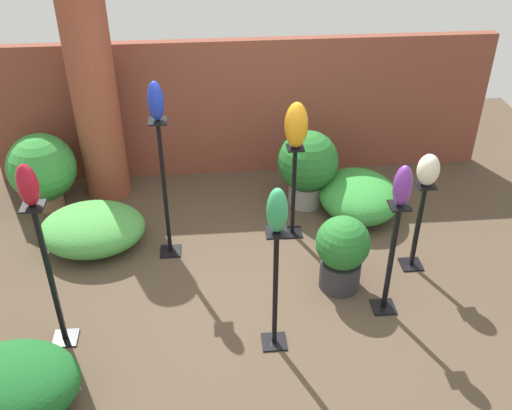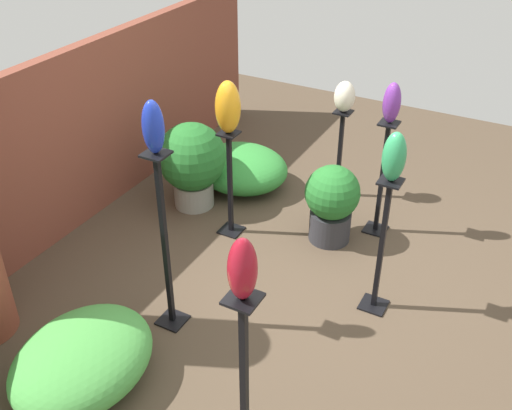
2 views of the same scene
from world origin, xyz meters
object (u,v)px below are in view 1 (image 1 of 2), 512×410
at_px(pedestal_violet, 390,264).
at_px(art_vase_violet, 403,186).
at_px(pedestal_ivory, 417,230).
at_px(brick_pillar, 95,101).
at_px(pedestal_cobalt, 165,196).
at_px(art_vase_ivory, 428,170).
at_px(potted_plant_front_right, 342,251).
at_px(art_vase_cobalt, 156,101).
at_px(potted_plant_back_center, 42,169).
at_px(art_vase_ruby, 28,185).
at_px(art_vase_jade, 277,210).
at_px(pedestal_jade, 275,295).
at_px(potted_plant_near_pillar, 307,165).
at_px(art_vase_amber, 296,125).
at_px(pedestal_ruby, 52,283).
at_px(pedestal_amber, 293,196).

height_order(pedestal_violet, art_vase_violet, art_vase_violet).
bearing_deg(pedestal_ivory, brick_pillar, 152.41).
distance_m(pedestal_ivory, art_vase_violet, 1.09).
height_order(pedestal_ivory, pedestal_cobalt, pedestal_cobalt).
height_order(art_vase_ivory, potted_plant_front_right, art_vase_ivory).
bearing_deg(art_vase_cobalt, potted_plant_front_right, -22.07).
distance_m(potted_plant_front_right, potted_plant_back_center, 3.28).
xyz_separation_m(pedestal_cobalt, art_vase_ruby, (-0.82, -1.09, 0.83)).
bearing_deg(pedestal_ivory, art_vase_jade, -148.26).
distance_m(brick_pillar, art_vase_jade, 2.93).
xyz_separation_m(pedestal_ivory, art_vase_ruby, (-3.11, -0.68, 1.07)).
height_order(pedestal_ivory, art_vase_cobalt, art_vase_cobalt).
distance_m(pedestal_jade, art_vase_violet, 1.28).
bearing_deg(art_vase_violet, pedestal_jade, -162.06).
distance_m(brick_pillar, potted_plant_near_pillar, 2.30).
bearing_deg(potted_plant_back_center, art_vase_ruby, -75.65).
relative_size(art_vase_amber, potted_plant_back_center, 0.53).
bearing_deg(art_vase_amber, pedestal_violet, -60.99).
xyz_separation_m(brick_pillar, pedestal_cobalt, (0.72, -1.17, -0.46)).
bearing_deg(art_vase_jade, potted_plant_front_right, 44.15).
bearing_deg(pedestal_violet, pedestal_ruby, -177.15).
xyz_separation_m(art_vase_jade, potted_plant_back_center, (-2.22, 2.21, -0.83)).
relative_size(pedestal_ivory, art_vase_jade, 2.51).
height_order(art_vase_ivory, potted_plant_near_pillar, art_vase_ivory).
xyz_separation_m(pedestal_violet, art_vase_jade, (-0.99, -0.32, 0.81)).
bearing_deg(pedestal_ivory, art_vase_amber, 150.06).
distance_m(pedestal_jade, art_vase_amber, 1.68).
bearing_deg(pedestal_amber, art_vase_cobalt, -170.38).
bearing_deg(art_vase_cobalt, art_vase_amber, 9.62).
xyz_separation_m(art_vase_violet, potted_plant_front_right, (-0.33, 0.33, -0.85)).
bearing_deg(pedestal_jade, potted_plant_back_center, 135.06).
distance_m(art_vase_cobalt, potted_plant_front_right, 2.05).
xyz_separation_m(pedestal_violet, art_vase_ruby, (-2.69, -0.13, 0.99)).
relative_size(pedestal_amber, pedestal_violet, 0.92).
distance_m(pedestal_ivory, pedestal_violet, 0.69).
xyz_separation_m(pedestal_amber, art_vase_ivory, (1.06, -0.61, 0.60)).
xyz_separation_m(pedestal_jade, potted_plant_back_center, (-2.22, 2.21, -0.04)).
bearing_deg(pedestal_ruby, pedestal_amber, 32.26).
bearing_deg(art_vase_jade, pedestal_ivory, 31.74).
distance_m(art_vase_amber, potted_plant_near_pillar, 0.95).
height_order(art_vase_cobalt, art_vase_violet, art_vase_cobalt).
distance_m(pedestal_jade, pedestal_cobalt, 1.55).
bearing_deg(art_vase_ruby, brick_pillar, 87.46).
bearing_deg(pedestal_jade, art_vase_ivory, 31.74).
relative_size(pedestal_amber, potted_plant_front_right, 1.37).
relative_size(art_vase_cobalt, potted_plant_near_pillar, 0.42).
distance_m(pedestal_amber, potted_plant_back_center, 2.67).
distance_m(art_vase_ivory, potted_plant_near_pillar, 1.54).
bearing_deg(art_vase_cobalt, pedestal_jade, -55.46).
xyz_separation_m(art_vase_amber, potted_plant_near_pillar, (0.23, 0.55, -0.74)).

